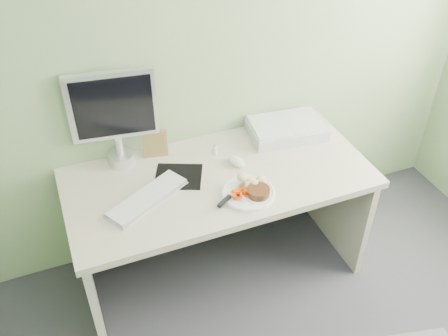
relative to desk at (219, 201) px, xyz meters
name	(u,v)px	position (x,y,z in m)	size (l,w,h in m)	color
wall_back	(191,36)	(0.00, 0.38, 0.80)	(3.50, 3.50, 0.00)	gray
desk	(219,201)	(0.00, 0.00, 0.00)	(1.60, 0.75, 0.73)	beige
plate	(248,193)	(0.08, -0.19, 0.19)	(0.27, 0.27, 0.01)	white
steak	(258,192)	(0.12, -0.23, 0.22)	(0.11, 0.11, 0.04)	black
potato_pile	(251,179)	(0.12, -0.14, 0.23)	(0.11, 0.08, 0.06)	tan
carrot_heap	(239,193)	(0.03, -0.20, 0.22)	(0.07, 0.06, 0.05)	#E13804
steak_knife	(229,197)	(-0.03, -0.20, 0.21)	(0.21, 0.15, 0.02)	silver
mousepad	(178,176)	(-0.20, 0.07, 0.18)	(0.24, 0.21, 0.00)	black
keyboard	(147,197)	(-0.40, -0.05, 0.20)	(0.43, 0.13, 0.02)	white
computer_mouse	(237,162)	(0.12, 0.05, 0.20)	(0.06, 0.11, 0.04)	white
photo_frame	(155,144)	(-0.26, 0.28, 0.27)	(0.13, 0.02, 0.16)	#9A6C47
eyedrop_bottle	(215,149)	(0.05, 0.18, 0.21)	(0.02, 0.02, 0.07)	white
scanner	(286,129)	(0.50, 0.22, 0.22)	(0.43, 0.29, 0.07)	#B3B5BA
monitor	(114,114)	(-0.45, 0.31, 0.48)	(0.44, 0.14, 0.53)	silver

